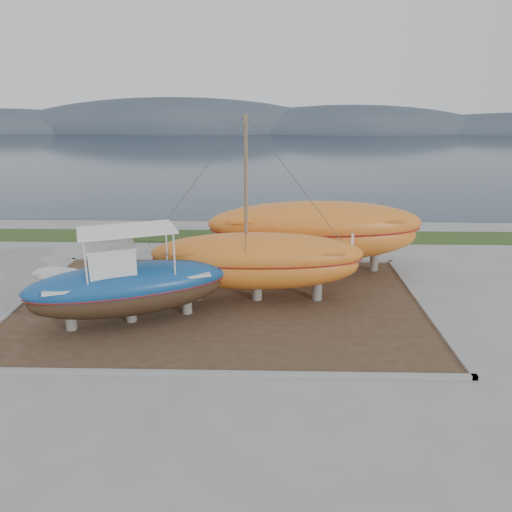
# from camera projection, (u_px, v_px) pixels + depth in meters

# --- Properties ---
(ground) EXTENTS (140.00, 140.00, 0.00)m
(ground) POSITION_uv_depth(u_px,v_px,m) (211.00, 346.00, 19.00)
(ground) COLOR gray
(ground) RESTS_ON ground
(dirt_patch) EXTENTS (18.00, 12.00, 0.06)m
(dirt_patch) POSITION_uv_depth(u_px,v_px,m) (221.00, 304.00, 22.80)
(dirt_patch) COLOR #422D1E
(dirt_patch) RESTS_ON ground
(curb_frame) EXTENTS (18.60, 12.60, 0.15)m
(curb_frame) POSITION_uv_depth(u_px,v_px,m) (221.00, 303.00, 22.78)
(curb_frame) COLOR gray
(curb_frame) RESTS_ON ground
(grass_strip) EXTENTS (44.00, 3.00, 0.08)m
(grass_strip) POSITION_uv_depth(u_px,v_px,m) (237.00, 236.00, 33.74)
(grass_strip) COLOR #284219
(grass_strip) RESTS_ON ground
(sea) EXTENTS (260.00, 100.00, 0.04)m
(sea) POSITION_uv_depth(u_px,v_px,m) (256.00, 152.00, 85.64)
(sea) COLOR #1A2935
(sea) RESTS_ON ground
(mountain_ridge) EXTENTS (200.00, 36.00, 20.00)m
(mountain_ridge) POSITION_uv_depth(u_px,v_px,m) (261.00, 131.00, 138.00)
(mountain_ridge) COLOR #333D49
(mountain_ridge) RESTS_ON ground
(blue_caique) EXTENTS (8.62, 5.40, 3.97)m
(blue_caique) POSITION_uv_depth(u_px,v_px,m) (128.00, 276.00, 20.40)
(blue_caique) COLOR navy
(blue_caique) RESTS_ON dirt_patch
(white_dinghy) EXTENTS (4.43, 3.03, 1.25)m
(white_dinghy) POSITION_uv_depth(u_px,v_px,m) (68.00, 283.00, 23.49)
(white_dinghy) COLOR silver
(white_dinghy) RESTS_ON dirt_patch
(orange_sailboat) EXTENTS (9.71, 3.03, 8.31)m
(orange_sailboat) POSITION_uv_depth(u_px,v_px,m) (257.00, 212.00, 21.95)
(orange_sailboat) COLOR orange
(orange_sailboat) RESTS_ON dirt_patch
(orange_bare_hull) EXTENTS (11.48, 4.01, 3.71)m
(orange_bare_hull) POSITION_uv_depth(u_px,v_px,m) (315.00, 238.00, 26.44)
(orange_bare_hull) COLOR orange
(orange_bare_hull) RESTS_ON dirt_patch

